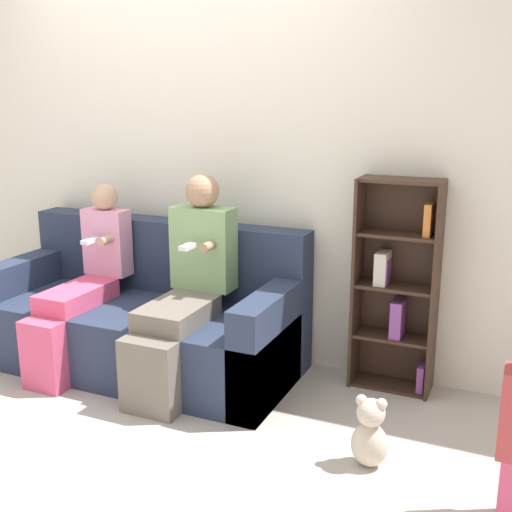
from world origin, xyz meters
TOP-DOWN VIEW (x-y plane):
  - ground_plane at (0.00, 0.00)m, footprint 14.00×14.00m
  - back_wall at (0.00, 0.97)m, footprint 10.00×0.06m
  - couch at (-0.10, 0.53)m, footprint 1.88×0.84m
  - adult_seated at (0.27, 0.40)m, footprint 0.36×0.77m
  - child_seated at (-0.43, 0.37)m, footprint 0.29×0.77m
  - bookshelf at (1.34, 0.85)m, footprint 0.45×0.22m
  - teddy_bear at (1.43, -0.01)m, footprint 0.17×0.14m

SIDE VIEW (x-z plane):
  - ground_plane at x=0.00m, z-range 0.00..0.00m
  - teddy_bear at x=1.43m, z-range -0.01..0.33m
  - couch at x=-0.10m, z-range -0.14..0.71m
  - child_seated at x=-0.43m, z-range -0.01..1.07m
  - bookshelf at x=1.34m, z-range -0.01..1.18m
  - adult_seated at x=0.27m, z-range 0.01..1.19m
  - back_wall at x=0.00m, z-range 0.00..2.55m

